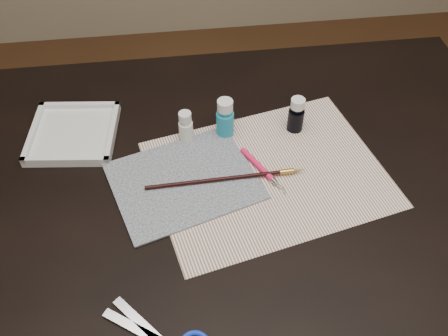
{
  "coord_description": "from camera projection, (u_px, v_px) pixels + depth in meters",
  "views": [
    {
      "loc": [
        -0.08,
        -0.64,
        1.52
      ],
      "look_at": [
        0.0,
        0.0,
        0.8
      ],
      "focal_mm": 40.0,
      "sensor_mm": 36.0,
      "label": 1
    }
  ],
  "objects": [
    {
      "name": "table",
      "position": [
        224.0,
        279.0,
        1.28
      ],
      "size": [
        1.3,
        0.9,
        0.75
      ],
      "primitive_type": "cube",
      "color": "black",
      "rests_on": "ground"
    },
    {
      "name": "paper",
      "position": [
        268.0,
        174.0,
        1.02
      ],
      "size": [
        0.53,
        0.44,
        0.0
      ],
      "primitive_type": "cube",
      "rotation": [
        0.0,
        0.0,
        0.22
      ],
      "color": "white",
      "rests_on": "table"
    },
    {
      "name": "canvas",
      "position": [
        184.0,
        181.0,
        1.01
      ],
      "size": [
        0.33,
        0.3,
        0.0
      ],
      "primitive_type": "cube",
      "rotation": [
        0.0,
        0.0,
        0.3
      ],
      "color": "black",
      "rests_on": "paper"
    },
    {
      "name": "paint_bottle_white",
      "position": [
        186.0,
        127.0,
        1.06
      ],
      "size": [
        0.04,
        0.04,
        0.08
      ],
      "primitive_type": "cylinder",
      "rotation": [
        0.0,
        0.0,
        -0.24
      ],
      "color": "white",
      "rests_on": "table"
    },
    {
      "name": "paint_bottle_cyan",
      "position": [
        225.0,
        118.0,
        1.07
      ],
      "size": [
        0.04,
        0.04,
        0.09
      ],
      "primitive_type": "cylinder",
      "rotation": [
        0.0,
        0.0,
        0.02
      ],
      "color": "teal",
      "rests_on": "table"
    },
    {
      "name": "paint_bottle_navy",
      "position": [
        296.0,
        115.0,
        1.08
      ],
      "size": [
        0.04,
        0.04,
        0.08
      ],
      "primitive_type": "cylinder",
      "rotation": [
        0.0,
        0.0,
        0.02
      ],
      "color": "black",
      "rests_on": "table"
    },
    {
      "name": "paintbrush",
      "position": [
        227.0,
        178.0,
        1.0
      ],
      "size": [
        0.33,
        0.02,
        0.01
      ],
      "primitive_type": null,
      "rotation": [
        0.0,
        0.0,
        0.03
      ],
      "color": "black",
      "rests_on": "canvas"
    },
    {
      "name": "craft_knife",
      "position": [
        264.0,
        171.0,
        1.02
      ],
      "size": [
        0.08,
        0.14,
        0.01
      ],
      "primitive_type": null,
      "rotation": [
        0.0,
        0.0,
        -1.09
      ],
      "color": "#F91D5A",
      "rests_on": "paper"
    },
    {
      "name": "palette_tray",
      "position": [
        73.0,
        133.0,
        1.09
      ],
      "size": [
        0.2,
        0.2,
        0.02
      ],
      "primitive_type": "cube",
      "rotation": [
        0.0,
        0.0,
        -0.11
      ],
      "color": "silver",
      "rests_on": "table"
    }
  ]
}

